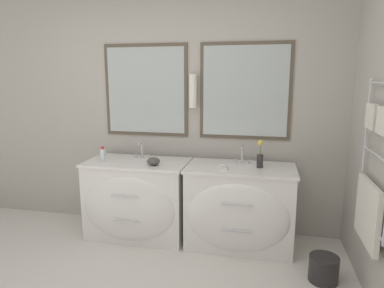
{
  "coord_description": "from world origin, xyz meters",
  "views": [
    {
      "loc": [
        1.04,
        -1.6,
        1.62
      ],
      "look_at": [
        0.4,
        1.32,
        1.04
      ],
      "focal_mm": 32.0,
      "sensor_mm": 36.0,
      "label": 1
    }
  ],
  "objects": [
    {
      "name": "wall_back",
      "position": [
        0.01,
        1.91,
        1.31
      ],
      "size": [
        5.26,
        0.16,
        2.6
      ],
      "color": "#B2ADA3",
      "rests_on": "ground_plane"
    },
    {
      "name": "amenity_bowl",
      "position": [
        -0.01,
        1.45,
        0.83
      ],
      "size": [
        0.13,
        0.13,
        0.08
      ],
      "color": "#4C4742",
      "rests_on": "vanity_left"
    },
    {
      "name": "vanity_left",
      "position": [
        -0.22,
        1.52,
        0.4
      ],
      "size": [
        1.03,
        0.62,
        0.79
      ],
      "color": "white",
      "rests_on": "ground_plane"
    },
    {
      "name": "vanity_right",
      "position": [
        0.82,
        1.52,
        0.4
      ],
      "size": [
        1.03,
        0.62,
        0.79
      ],
      "color": "white",
      "rests_on": "ground_plane"
    },
    {
      "name": "toiletry_bottle",
      "position": [
        -0.54,
        1.47,
        0.86
      ],
      "size": [
        0.05,
        0.05,
        0.16
      ],
      "color": "silver",
      "rests_on": "vanity_left"
    },
    {
      "name": "faucet_left",
      "position": [
        -0.22,
        1.69,
        0.87
      ],
      "size": [
        0.17,
        0.11,
        0.18
      ],
      "color": "silver",
      "rests_on": "vanity_left"
    },
    {
      "name": "faucet_right",
      "position": [
        0.82,
        1.69,
        0.87
      ],
      "size": [
        0.17,
        0.11,
        0.18
      ],
      "color": "silver",
      "rests_on": "vanity_right"
    },
    {
      "name": "soap_dish",
      "position": [
        0.67,
        1.44,
        0.8
      ],
      "size": [
        0.09,
        0.06,
        0.04
      ],
      "color": "white",
      "rests_on": "vanity_right"
    },
    {
      "name": "waste_bin",
      "position": [
        1.54,
        1.07,
        0.11
      ],
      "size": [
        0.24,
        0.24,
        0.21
      ],
      "color": "#282626",
      "rests_on": "ground_plane"
    },
    {
      "name": "flower_vase",
      "position": [
        1.0,
        1.57,
        0.9
      ],
      "size": [
        0.06,
        0.06,
        0.26
      ],
      "color": "#332D2D",
      "rests_on": "vanity_right"
    }
  ]
}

